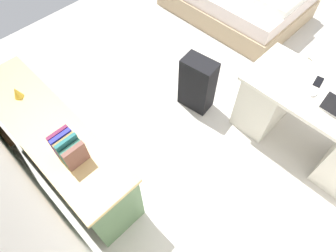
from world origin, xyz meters
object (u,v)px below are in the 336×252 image
object	(u,v)px
cell_phone_by_mouse	(318,82)
suitcase_black	(197,84)
desk	(311,122)
computer_mouse	(314,93)
credenza	(60,148)
figurine_small	(17,93)

from	to	relation	value
cell_phone_by_mouse	suitcase_black	bearing A→B (deg)	16.95
suitcase_black	cell_phone_by_mouse	xyz separation A→B (m)	(-0.98, -0.50, 0.41)
desk	computer_mouse	size ratio (longest dim) A/B	14.48
credenza	computer_mouse	xyz separation A→B (m)	(-1.35, -1.86, 0.37)
suitcase_black	figurine_small	distance (m)	1.76
figurine_small	computer_mouse	bearing A→B (deg)	-133.54
suitcase_black	computer_mouse	xyz separation A→B (m)	(-1.02, -0.34, 0.42)
desk	credenza	bearing A→B (deg)	52.11
computer_mouse	suitcase_black	bearing A→B (deg)	17.84
figurine_small	suitcase_black	bearing A→B (deg)	-116.18
computer_mouse	figurine_small	world-z (taller)	figurine_small
suitcase_black	cell_phone_by_mouse	distance (m)	1.18
cell_phone_by_mouse	figurine_small	size ratio (longest dim) A/B	1.24
desk	computer_mouse	bearing A→B (deg)	15.53
computer_mouse	figurine_small	size ratio (longest dim) A/B	0.91
desk	suitcase_black	bearing A→B (deg)	18.22
computer_mouse	figurine_small	xyz separation A→B (m)	(1.77, 1.86, 0.07)
suitcase_black	figurine_small	size ratio (longest dim) A/B	5.94
desk	figurine_small	bearing A→B (deg)	45.10
desk	figurine_small	world-z (taller)	figurine_small
suitcase_black	cell_phone_by_mouse	bearing A→B (deg)	-161.21
suitcase_black	computer_mouse	size ratio (longest dim) A/B	6.53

